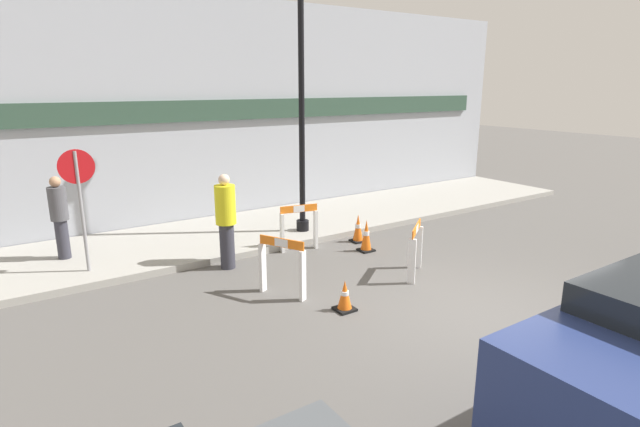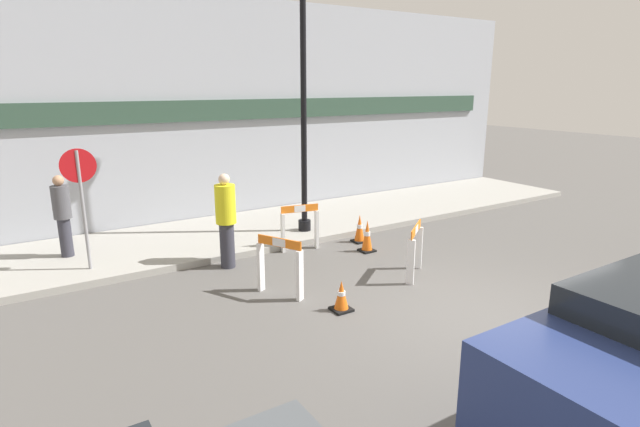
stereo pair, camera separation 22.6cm
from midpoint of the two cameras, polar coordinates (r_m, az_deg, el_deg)
name	(u,v)px [view 2 (the right image)]	position (r m, az deg, el deg)	size (l,w,h in m)	color
ground_plane	(484,322)	(7.98, 18.99, -11.66)	(60.00, 60.00, 0.00)	#565451
sidewalk_slab	(287,224)	(12.33, -3.23, -1.24)	(18.00, 3.08, 0.14)	#9E9B93
storefront_facade	(256,111)	(13.32, -6.87, 11.59)	(18.00, 0.22, 5.50)	#A3A8B2
streetlamp_post	(303,46)	(11.14, -1.33, 18.57)	(0.44, 0.44, 6.44)	black
stop_sign	(81,190)	(9.71, -25.05, 2.48)	(0.60, 0.06, 2.21)	gray
barricade_0	(280,265)	(8.27, -3.84, -5.84)	(0.50, 0.82, 1.00)	white
barricade_1	(415,248)	(9.25, 11.50, -3.93)	(0.80, 0.65, 0.97)	white
barricade_2	(300,226)	(10.50, -1.69, -1.43)	(0.82, 0.29, 0.98)	white
traffic_cone_0	(360,229)	(11.13, 5.12, -1.76)	(0.30, 0.30, 0.63)	black
traffic_cone_1	(367,236)	(10.52, 6.03, -2.62)	(0.30, 0.30, 0.68)	black
traffic_cone_2	(341,296)	(7.83, 3.30, -9.44)	(0.30, 0.30, 0.49)	black
person_worker	(226,218)	(9.53, -10.03, -0.52)	(0.54, 0.54, 1.82)	#33333D
person_pedestrian	(63,213)	(10.78, -26.82, 0.02)	(0.40, 0.40, 1.61)	#33333D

